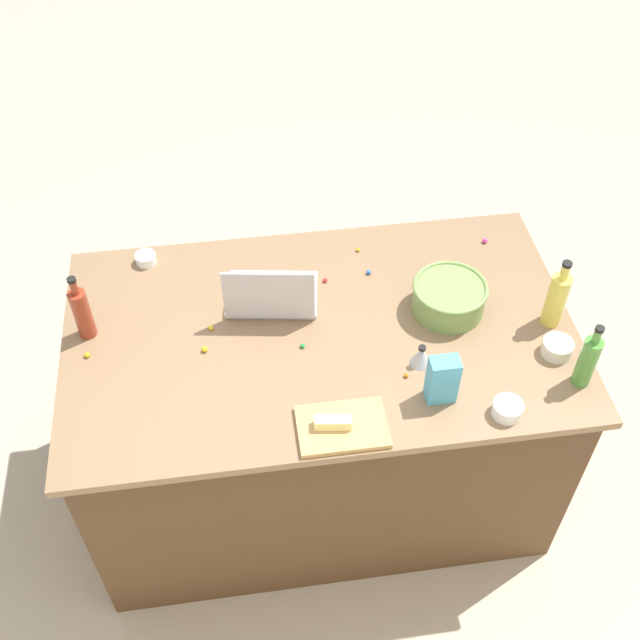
# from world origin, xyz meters

# --- Properties ---
(ground_plane) EXTENTS (12.00, 12.00, 0.00)m
(ground_plane) POSITION_xyz_m (0.00, 0.00, 0.00)
(ground_plane) COLOR #B7A88E
(island_counter) EXTENTS (1.70, 1.00, 0.90)m
(island_counter) POSITION_xyz_m (0.00, 0.00, 0.45)
(island_counter) COLOR #4C331E
(island_counter) RESTS_ON ground
(laptop) EXTENTS (0.34, 0.27, 0.22)m
(laptop) POSITION_xyz_m (0.15, -0.14, 0.95)
(laptop) COLOR #B7B7BC
(laptop) RESTS_ON island_counter
(mixing_bowl_large) EXTENTS (0.25, 0.25, 0.11)m
(mixing_bowl_large) POSITION_xyz_m (-0.44, -0.04, 0.96)
(mixing_bowl_large) COLOR #72934C
(mixing_bowl_large) RESTS_ON island_counter
(bottle_olive) EXTENTS (0.06, 0.06, 0.25)m
(bottle_olive) POSITION_xyz_m (-0.78, 0.33, 1.00)
(bottle_olive) COLOR #4C8C38
(bottle_olive) RESTS_ON island_counter
(bottle_oil) EXTENTS (0.07, 0.07, 0.27)m
(bottle_oil) POSITION_xyz_m (-0.77, 0.07, 1.01)
(bottle_oil) COLOR #DBC64C
(bottle_oil) RESTS_ON island_counter
(bottle_soy) EXTENTS (0.06, 0.06, 0.25)m
(bottle_soy) POSITION_xyz_m (0.76, -0.09, 1.00)
(bottle_soy) COLOR maroon
(bottle_soy) RESTS_ON island_counter
(cutting_board) EXTENTS (0.27, 0.18, 0.02)m
(cutting_board) POSITION_xyz_m (-0.01, 0.40, 0.91)
(cutting_board) COLOR tan
(cutting_board) RESTS_ON island_counter
(butter_stick_left) EXTENTS (0.11, 0.05, 0.04)m
(butter_stick_left) POSITION_xyz_m (0.02, 0.40, 0.94)
(butter_stick_left) COLOR #F4E58C
(butter_stick_left) RESTS_ON cutting_board
(ramekin_small) EXTENTS (0.07, 0.07, 0.04)m
(ramekin_small) POSITION_xyz_m (0.58, -0.42, 0.92)
(ramekin_small) COLOR white
(ramekin_small) RESTS_ON island_counter
(ramekin_medium) EXTENTS (0.09, 0.09, 0.05)m
(ramekin_medium) POSITION_xyz_m (-0.51, 0.42, 0.92)
(ramekin_medium) COLOR white
(ramekin_medium) RESTS_ON island_counter
(ramekin_wide) EXTENTS (0.10, 0.10, 0.05)m
(ramekin_wide) POSITION_xyz_m (-0.74, 0.21, 0.92)
(ramekin_wide) COLOR beige
(ramekin_wide) RESTS_ON island_counter
(kitchen_timer) EXTENTS (0.07, 0.07, 0.08)m
(kitchen_timer) POSITION_xyz_m (-0.30, 0.18, 0.94)
(kitchen_timer) COLOR #B2B2B7
(kitchen_timer) RESTS_ON island_counter
(candy_bag) EXTENTS (0.09, 0.06, 0.17)m
(candy_bag) POSITION_xyz_m (-0.33, 0.33, 0.99)
(candy_bag) COLOR #4CA5CC
(candy_bag) RESTS_ON island_counter
(candy_0) EXTENTS (0.02, 0.02, 0.02)m
(candy_0) POSITION_xyz_m (-0.67, -0.35, 0.91)
(candy_0) COLOR #CC3399
(candy_0) RESTS_ON island_counter
(candy_1) EXTENTS (0.02, 0.02, 0.02)m
(candy_1) POSITION_xyz_m (0.07, 0.07, 0.91)
(candy_1) COLOR green
(candy_1) RESTS_ON island_counter
(candy_2) EXTENTS (0.01, 0.01, 0.01)m
(candy_2) POSITION_xyz_m (-0.24, 0.23, 0.91)
(candy_2) COLOR orange
(candy_2) RESTS_ON island_counter
(candy_3) EXTENTS (0.02, 0.02, 0.02)m
(candy_3) POSITION_xyz_m (0.38, 0.04, 0.91)
(candy_3) COLOR yellow
(candy_3) RESTS_ON island_counter
(candy_4) EXTENTS (0.02, 0.02, 0.02)m
(candy_4) POSITION_xyz_m (-0.05, -0.23, 0.91)
(candy_4) COLOR red
(candy_4) RESTS_ON island_counter
(candy_5) EXTENTS (0.02, 0.02, 0.02)m
(candy_5) POSITION_xyz_m (0.36, -0.05, 0.91)
(candy_5) COLOR yellow
(candy_5) RESTS_ON island_counter
(candy_6) EXTENTS (0.02, 0.02, 0.02)m
(candy_6) POSITION_xyz_m (0.76, 0.01, 0.91)
(candy_6) COLOR yellow
(candy_6) RESTS_ON island_counter
(candy_7) EXTENTS (0.01, 0.01, 0.01)m
(candy_7) POSITION_xyz_m (-0.19, -0.37, 0.91)
(candy_7) COLOR yellow
(candy_7) RESTS_ON island_counter
(candy_8) EXTENTS (0.02, 0.02, 0.02)m
(candy_8) POSITION_xyz_m (-0.21, -0.24, 0.91)
(candy_8) COLOR blue
(candy_8) RESTS_ON island_counter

